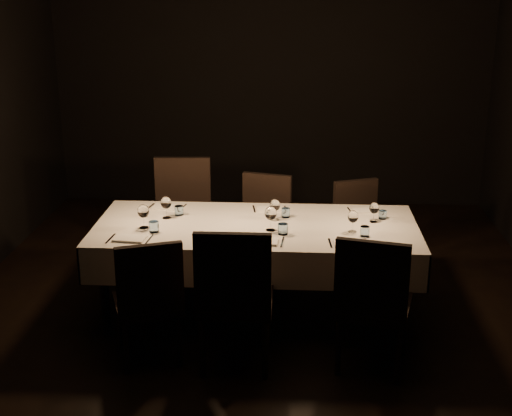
# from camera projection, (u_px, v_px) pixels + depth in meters

# --- Properties ---
(room) EXTENTS (5.01, 6.01, 3.01)m
(room) POSITION_uv_depth(u_px,v_px,m) (256.00, 132.00, 5.33)
(room) COLOR black
(room) RESTS_ON ground
(dining_table) EXTENTS (2.52, 1.12, 0.76)m
(dining_table) POSITION_uv_depth(u_px,v_px,m) (256.00, 234.00, 5.59)
(dining_table) COLOR black
(dining_table) RESTS_ON ground
(chair_near_left) EXTENTS (0.58, 0.58, 0.94)m
(chair_near_left) POSITION_uv_depth(u_px,v_px,m) (149.00, 296.00, 4.90)
(chair_near_left) COLOR black
(chair_near_left) RESTS_ON ground
(place_setting_near_left) EXTENTS (0.35, 0.41, 0.19)m
(place_setting_near_left) POSITION_uv_depth(u_px,v_px,m) (142.00, 223.00, 5.38)
(place_setting_near_left) COLOR silver
(place_setting_near_left) RESTS_ON dining_table
(chair_near_center) EXTENTS (0.51, 0.51, 1.06)m
(chair_near_center) POSITION_uv_depth(u_px,v_px,m) (235.00, 294.00, 4.81)
(chair_near_center) COLOR black
(chair_near_center) RESTS_ON ground
(place_setting_near_center) EXTENTS (0.35, 0.41, 0.19)m
(place_setting_near_center) POSITION_uv_depth(u_px,v_px,m) (271.00, 225.00, 5.33)
(place_setting_near_center) COLOR silver
(place_setting_near_center) RESTS_ON dining_table
(chair_near_right) EXTENTS (0.59, 0.59, 1.01)m
(chair_near_right) POSITION_uv_depth(u_px,v_px,m) (373.00, 299.00, 4.78)
(chair_near_right) COLOR black
(chair_near_right) RESTS_ON ground
(place_setting_near_right) EXTENTS (0.31, 0.40, 0.17)m
(place_setting_near_right) POSITION_uv_depth(u_px,v_px,m) (354.00, 228.00, 5.30)
(place_setting_near_right) COLOR silver
(place_setting_near_right) RESTS_ON dining_table
(chair_far_left) EXTENTS (0.53, 0.53, 1.05)m
(chair_far_left) POSITION_uv_depth(u_px,v_px,m) (182.00, 213.00, 6.44)
(chair_far_left) COLOR black
(chair_far_left) RESTS_ON ground
(place_setting_far_left) EXTENTS (0.34, 0.40, 0.18)m
(place_setting_far_left) POSITION_uv_depth(u_px,v_px,m) (169.00, 206.00, 5.79)
(place_setting_far_left) COLOR silver
(place_setting_far_left) RESTS_ON dining_table
(chair_far_center) EXTENTS (0.54, 0.54, 0.93)m
(chair_far_center) POSITION_uv_depth(u_px,v_px,m) (263.00, 222.00, 6.36)
(chair_far_center) COLOR black
(chair_far_center) RESTS_ON ground
(place_setting_far_center) EXTENTS (0.32, 0.40, 0.17)m
(place_setting_far_center) POSITION_uv_depth(u_px,v_px,m) (276.00, 208.00, 5.74)
(place_setting_far_center) COLOR silver
(place_setting_far_center) RESTS_ON dining_table
(chair_far_right) EXTENTS (0.54, 0.54, 0.87)m
(chair_far_right) POSITION_uv_depth(u_px,v_px,m) (359.00, 224.00, 6.40)
(chair_far_right) COLOR black
(chair_far_right) RESTS_ON ground
(place_setting_far_right) EXTENTS (0.30, 0.39, 0.16)m
(place_setting_far_right) POSITION_uv_depth(u_px,v_px,m) (373.00, 211.00, 5.70)
(place_setting_far_right) COLOR silver
(place_setting_far_right) RESTS_ON dining_table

